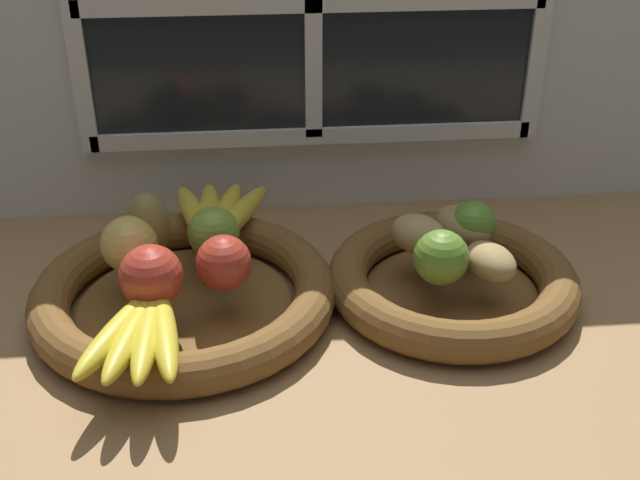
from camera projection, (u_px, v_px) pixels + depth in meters
ground_plane at (333, 320)px, 98.52cm from camera, size 140.00×90.00×3.00cm
back_wall at (312, 22)px, 109.97cm from camera, size 140.00×4.60×55.00cm
fruit_bowl_left at (185, 294)px, 96.70cm from camera, size 37.03×37.03×5.01cm
fruit_bowl_right at (452, 281)px, 99.32cm from camera, size 31.34×31.34×5.01cm
apple_red_front at (151, 276)px, 88.33cm from camera, size 7.22×7.22×7.22cm
apple_golden_left at (129, 244)px, 94.97cm from camera, size 6.89×6.89×6.89cm
apple_green_back at (213, 232)px, 97.95cm from camera, size 6.49×6.49×6.49cm
apple_red_right at (224, 263)px, 91.56cm from camera, size 6.53×6.53×6.53cm
pear_brown at (149, 225)px, 97.32cm from camera, size 7.13×7.26×8.62cm
banana_bunch_front at (142, 330)px, 83.20cm from camera, size 12.00×18.53×2.80cm
banana_bunch_back at (217, 216)px, 105.75cm from camera, size 14.46×19.19×2.85cm
potato_small at (490, 261)px, 94.32cm from camera, size 7.54×8.83×4.02cm
potato_oblong at (419, 235)px, 99.11cm from camera, size 9.28×9.53×4.88cm
potato_back at (463, 226)px, 101.07cm from camera, size 9.49×10.11×4.87cm
lime_near at (441, 257)px, 92.58cm from camera, size 6.58×6.58×6.58cm
lime_far at (473, 224)px, 100.40cm from camera, size 5.96×5.96×5.96cm
chili_pepper at (462, 261)px, 96.13cm from camera, size 10.55×5.02×2.10cm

